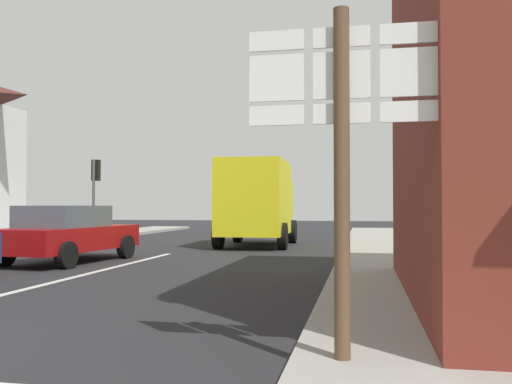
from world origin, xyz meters
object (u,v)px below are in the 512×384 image
object	(u,v)px
route_sign_post	(342,144)
traffic_light_far_left	(95,181)
sedan_far	(68,233)
delivery_truck	(257,201)

from	to	relation	value
route_sign_post	traffic_light_far_left	xyz separation A→B (m)	(-11.08, 16.96, 0.55)
sedan_far	traffic_light_far_left	distance (m)	9.67
sedan_far	delivery_truck	world-z (taller)	delivery_truck
sedan_far	route_sign_post	xyz separation A→B (m)	(7.33, -8.23, 1.24)
sedan_far	traffic_light_far_left	bearing A→B (deg)	113.25
sedan_far	traffic_light_far_left	world-z (taller)	traffic_light_far_left
traffic_light_far_left	delivery_truck	bearing A→B (deg)	-16.33
sedan_far	delivery_truck	xyz separation A→B (m)	(3.74, 6.54, 0.89)
delivery_truck	traffic_light_far_left	bearing A→B (deg)	163.67
route_sign_post	traffic_light_far_left	bearing A→B (deg)	123.16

